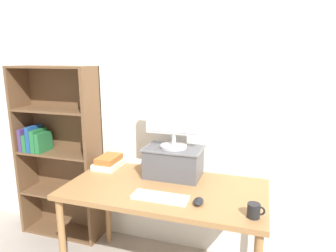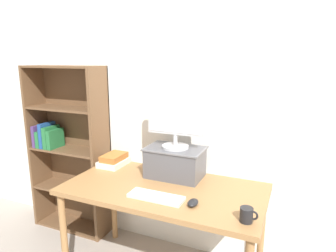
{
  "view_description": "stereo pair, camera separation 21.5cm",
  "coord_description": "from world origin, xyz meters",
  "px_view_note": "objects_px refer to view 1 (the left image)",
  "views": [
    {
      "loc": [
        0.64,
        -1.91,
        1.68
      ],
      "look_at": [
        -0.0,
        0.09,
        1.21
      ],
      "focal_mm": 32.0,
      "sensor_mm": 36.0,
      "label": 1
    },
    {
      "loc": [
        0.84,
        -1.83,
        1.68
      ],
      "look_at": [
        -0.0,
        0.09,
        1.21
      ],
      "focal_mm": 32.0,
      "sensor_mm": 36.0,
      "label": 2
    }
  ],
  "objects_px": {
    "coffee_mug": "(254,211)",
    "book_stack": "(109,162)",
    "computer_monitor": "(173,119)",
    "keyboard": "(160,197)",
    "desk": "(165,197)",
    "riser_box": "(173,161)",
    "computer_mouse": "(198,201)",
    "bookshelf_unit": "(58,151)"
  },
  "relations": [
    {
      "from": "riser_box",
      "to": "coffee_mug",
      "type": "height_order",
      "value": "riser_box"
    },
    {
      "from": "desk",
      "to": "riser_box",
      "type": "xyz_separation_m",
      "value": [
        -0.0,
        0.21,
        0.2
      ]
    },
    {
      "from": "computer_monitor",
      "to": "keyboard",
      "type": "bearing_deg",
      "value": -85.08
    },
    {
      "from": "desk",
      "to": "computer_monitor",
      "type": "distance_m",
      "value": 0.58
    },
    {
      "from": "riser_box",
      "to": "bookshelf_unit",
      "type": "bearing_deg",
      "value": 173.41
    },
    {
      "from": "desk",
      "to": "book_stack",
      "type": "relative_size",
      "value": 5.41
    },
    {
      "from": "bookshelf_unit",
      "to": "coffee_mug",
      "type": "bearing_deg",
      "value": -18.13
    },
    {
      "from": "bookshelf_unit",
      "to": "desk",
      "type": "bearing_deg",
      "value": -16.46
    },
    {
      "from": "book_stack",
      "to": "coffee_mug",
      "type": "xyz_separation_m",
      "value": [
        1.21,
        -0.48,
        -0.0
      ]
    },
    {
      "from": "computer_mouse",
      "to": "book_stack",
      "type": "height_order",
      "value": "book_stack"
    },
    {
      "from": "desk",
      "to": "riser_box",
      "type": "distance_m",
      "value": 0.3
    },
    {
      "from": "bookshelf_unit",
      "to": "keyboard",
      "type": "height_order",
      "value": "bookshelf_unit"
    },
    {
      "from": "keyboard",
      "to": "book_stack",
      "type": "bearing_deg",
      "value": 145.19
    },
    {
      "from": "computer_mouse",
      "to": "book_stack",
      "type": "relative_size",
      "value": 0.39
    },
    {
      "from": "riser_box",
      "to": "coffee_mug",
      "type": "distance_m",
      "value": 0.79
    },
    {
      "from": "computer_monitor",
      "to": "keyboard",
      "type": "height_order",
      "value": "computer_monitor"
    },
    {
      "from": "riser_box",
      "to": "coffee_mug",
      "type": "bearing_deg",
      "value": -35.94
    },
    {
      "from": "riser_box",
      "to": "book_stack",
      "type": "relative_size",
      "value": 1.69
    },
    {
      "from": "desk",
      "to": "riser_box",
      "type": "height_order",
      "value": "riser_box"
    },
    {
      "from": "computer_mouse",
      "to": "coffee_mug",
      "type": "relative_size",
      "value": 1.0
    },
    {
      "from": "keyboard",
      "to": "computer_mouse",
      "type": "bearing_deg",
      "value": 1.92
    },
    {
      "from": "desk",
      "to": "keyboard",
      "type": "xyz_separation_m",
      "value": [
        0.03,
        -0.19,
        0.09
      ]
    },
    {
      "from": "computer_mouse",
      "to": "desk",
      "type": "bearing_deg",
      "value": 147.55
    },
    {
      "from": "computer_monitor",
      "to": "keyboard",
      "type": "distance_m",
      "value": 0.61
    },
    {
      "from": "computer_monitor",
      "to": "coffee_mug",
      "type": "relative_size",
      "value": 4.26
    },
    {
      "from": "riser_box",
      "to": "keyboard",
      "type": "distance_m",
      "value": 0.42
    },
    {
      "from": "desk",
      "to": "coffee_mug",
      "type": "distance_m",
      "value": 0.69
    },
    {
      "from": "bookshelf_unit",
      "to": "computer_monitor",
      "type": "height_order",
      "value": "bookshelf_unit"
    },
    {
      "from": "riser_box",
      "to": "book_stack",
      "type": "distance_m",
      "value": 0.58
    },
    {
      "from": "desk",
      "to": "computer_mouse",
      "type": "bearing_deg",
      "value": -32.45
    },
    {
      "from": "bookshelf_unit",
      "to": "coffee_mug",
      "type": "distance_m",
      "value": 1.92
    },
    {
      "from": "coffee_mug",
      "to": "desk",
      "type": "bearing_deg",
      "value": 158.79
    },
    {
      "from": "book_stack",
      "to": "bookshelf_unit",
      "type": "bearing_deg",
      "value": 169.25
    },
    {
      "from": "bookshelf_unit",
      "to": "computer_mouse",
      "type": "bearing_deg",
      "value": -19.87
    },
    {
      "from": "coffee_mug",
      "to": "book_stack",
      "type": "bearing_deg",
      "value": 158.37
    },
    {
      "from": "computer_monitor",
      "to": "coffee_mug",
      "type": "height_order",
      "value": "computer_monitor"
    },
    {
      "from": "computer_monitor",
      "to": "book_stack",
      "type": "bearing_deg",
      "value": 177.71
    },
    {
      "from": "desk",
      "to": "riser_box",
      "type": "relative_size",
      "value": 3.2
    },
    {
      "from": "riser_box",
      "to": "computer_monitor",
      "type": "height_order",
      "value": "computer_monitor"
    },
    {
      "from": "computer_monitor",
      "to": "keyboard",
      "type": "relative_size",
      "value": 1.17
    },
    {
      "from": "riser_box",
      "to": "book_stack",
      "type": "xyz_separation_m",
      "value": [
        -0.58,
        0.02,
        -0.08
      ]
    },
    {
      "from": "computer_mouse",
      "to": "keyboard",
      "type": "bearing_deg",
      "value": -178.08
    }
  ]
}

